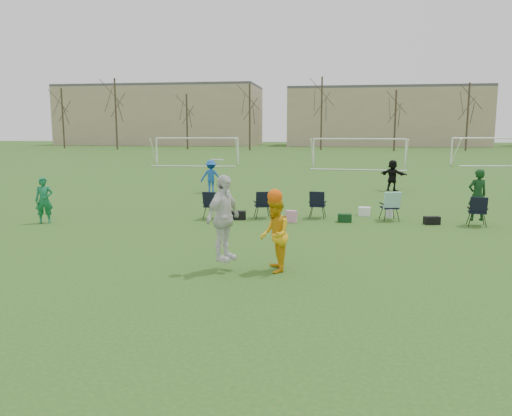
% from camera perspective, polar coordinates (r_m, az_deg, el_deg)
% --- Properties ---
extents(ground, '(260.00, 260.00, 0.00)m').
position_cam_1_polar(ground, '(9.89, -3.06, -9.17)').
color(ground, '#25551A').
rests_on(ground, ground).
extents(fielder_green_near, '(0.66, 0.57, 1.54)m').
position_cam_1_polar(fielder_green_near, '(17.98, -23.06, 0.82)').
color(fielder_green_near, '#136B3E').
rests_on(fielder_green_near, ground).
extents(fielder_blue, '(1.14, 0.78, 1.62)m').
position_cam_1_polar(fielder_blue, '(24.87, -5.16, 3.62)').
color(fielder_blue, '#174EAC').
rests_on(fielder_blue, ground).
extents(fielder_black, '(1.48, 1.24, 1.59)m').
position_cam_1_polar(fielder_black, '(26.43, 15.33, 3.62)').
color(fielder_black, black).
rests_on(fielder_black, ground).
extents(center_contest, '(1.92, 1.20, 2.47)m').
position_cam_1_polar(center_contest, '(10.83, -1.01, -1.96)').
color(center_contest, white).
rests_on(center_contest, ground).
extents(sideline_setup, '(9.47, 1.99, 1.84)m').
position_cam_1_polar(sideline_setup, '(17.31, 11.22, 0.32)').
color(sideline_setup, '#0E3514').
rests_on(sideline_setup, ground).
extents(goal_left, '(7.39, 0.76, 2.46)m').
position_cam_1_polar(goal_left, '(44.84, -6.76, 7.33)').
color(goal_left, white).
rests_on(goal_left, ground).
extents(goal_mid, '(7.40, 0.63, 2.46)m').
position_cam_1_polar(goal_mid, '(41.27, 11.69, 7.08)').
color(goal_mid, white).
rests_on(goal_mid, ground).
extents(goal_right, '(7.35, 1.14, 2.46)m').
position_cam_1_polar(goal_right, '(49.27, 25.50, 6.67)').
color(goal_right, white).
rests_on(goal_right, ground).
extents(tree_line, '(110.28, 3.28, 11.40)m').
position_cam_1_polar(tree_line, '(79.10, 7.63, 10.23)').
color(tree_line, '#382B21').
rests_on(tree_line, ground).
extents(building_row, '(126.00, 16.00, 13.00)m').
position_cam_1_polar(building_row, '(105.36, 11.53, 10.26)').
color(building_row, tan).
rests_on(building_row, ground).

